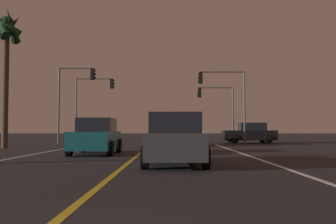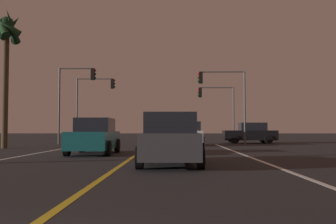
{
  "view_description": "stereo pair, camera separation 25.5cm",
  "coord_description": "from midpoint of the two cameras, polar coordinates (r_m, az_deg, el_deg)",
  "views": [
    {
      "loc": [
        1.46,
        -2.15,
        1.19
      ],
      "look_at": [
        1.29,
        26.76,
        2.47
      ],
      "focal_mm": 40.87,
      "sensor_mm": 36.0,
      "label": 1
    },
    {
      "loc": [
        1.72,
        -2.15,
        1.19
      ],
      "look_at": [
        1.29,
        26.76,
        2.47
      ],
      "focal_mm": 40.87,
      "sensor_mm": 36.0,
      "label": 2
    }
  ],
  "objects": [
    {
      "name": "traffic_light_far_left",
      "position": [
        36.0,
        -11.15,
        2.57
      ],
      "size": [
        3.61,
        0.36,
        5.87
      ],
      "color": "#4C4C51",
      "rests_on": "ground"
    },
    {
      "name": "palm_tree_left_mid",
      "position": [
        25.96,
        -23.17,
        10.14
      ],
      "size": [
        2.1,
        2.15,
        8.53
      ],
      "color": "#473826",
      "rests_on": "ground"
    },
    {
      "name": "traffic_light_far_right",
      "position": [
        35.46,
        6.82,
        1.68
      ],
      "size": [
        3.39,
        0.36,
        5.05
      ],
      "rotation": [
        0.0,
        0.0,
        3.14
      ],
      "color": "#4C4C51",
      "rests_on": "ground"
    },
    {
      "name": "traffic_light_near_right",
      "position": [
        30.05,
        7.82,
        3.32
      ],
      "size": [
        3.72,
        0.36,
        5.68
      ],
      "rotation": [
        0.0,
        0.0,
        3.14
      ],
      "color": "#4C4C51",
      "rests_on": "ground"
    },
    {
      "name": "traffic_light_near_left",
      "position": [
        30.74,
        -13.82,
        3.52
      ],
      "size": [
        2.95,
        0.36,
        5.97
      ],
      "color": "#4C4C51",
      "rests_on": "ground"
    },
    {
      "name": "car_lead_same_lane",
      "position": [
        12.57,
        0.44,
        -4.2
      ],
      "size": [
        2.02,
        4.3,
        1.7
      ],
      "rotation": [
        0.0,
        0.0,
        1.57
      ],
      "color": "black",
      "rests_on": "ground"
    },
    {
      "name": "lane_center_divider",
      "position": [
        12.8,
        -6.86,
        -7.82
      ],
      "size": [
        0.16,
        32.99,
        0.01
      ],
      "primitive_type": "cube",
      "color": "gold",
      "rests_on": "ground"
    },
    {
      "name": "car_oncoming",
      "position": [
        18.36,
        -11.05,
        -3.63
      ],
      "size": [
        2.02,
        4.3,
        1.7
      ],
      "rotation": [
        0.0,
        0.0,
        -1.57
      ],
      "color": "black",
      "rests_on": "ground"
    },
    {
      "name": "car_crossing_side",
      "position": [
        32.37,
        11.89,
        -3.13
      ],
      "size": [
        4.3,
        2.02,
        1.7
      ],
      "rotation": [
        0.0,
        0.0,
        3.14
      ],
      "color": "black",
      "rests_on": "ground"
    },
    {
      "name": "car_ahead_far",
      "position": [
        27.5,
        2.83,
        -3.29
      ],
      "size": [
        2.02,
        4.3,
        1.7
      ],
      "rotation": [
        0.0,
        0.0,
        1.57
      ],
      "color": "black",
      "rests_on": "ground"
    },
    {
      "name": "lane_edge_right",
      "position": [
        13.13,
        15.19,
        -7.61
      ],
      "size": [
        0.16,
        32.99,
        0.01
      ],
      "primitive_type": "cube",
      "color": "silver",
      "rests_on": "ground"
    }
  ]
}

